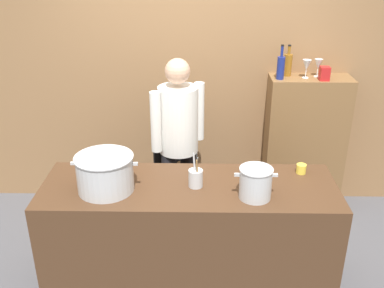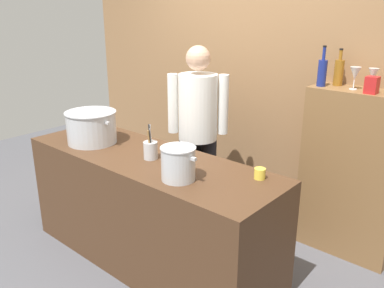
{
  "view_description": "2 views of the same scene",
  "coord_description": "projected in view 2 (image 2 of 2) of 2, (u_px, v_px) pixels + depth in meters",
  "views": [
    {
      "loc": [
        0.07,
        -2.78,
        2.51
      ],
      "look_at": [
        0.01,
        0.34,
        1.08
      ],
      "focal_mm": 41.25,
      "sensor_mm": 36.0,
      "label": 1
    },
    {
      "loc": [
        2.12,
        -1.93,
        1.98
      ],
      "look_at": [
        0.11,
        0.38,
        0.93
      ],
      "focal_mm": 38.02,
      "sensor_mm": 36.0,
      "label": 2
    }
  ],
  "objects": [
    {
      "name": "stockpot_small",
      "position": [
        178.0,
        163.0,
        2.61
      ],
      "size": [
        0.29,
        0.23,
        0.22
      ],
      "color": "#B7BABF",
      "rests_on": "prep_counter"
    },
    {
      "name": "ground_plane",
      "position": [
        151.0,
        259.0,
        3.33
      ],
      "size": [
        8.0,
        8.0,
        0.0
      ],
      "primitive_type": "plane",
      "color": "#4C4C51"
    },
    {
      "name": "utensil_crock",
      "position": [
        151.0,
        150.0,
        2.98
      ],
      "size": [
        0.1,
        0.1,
        0.27
      ],
      "color": "#B7BABF",
      "rests_on": "prep_counter"
    },
    {
      "name": "spice_tin_red",
      "position": [
        372.0,
        85.0,
        2.91
      ],
      "size": [
        0.09,
        0.09,
        0.12
      ],
      "primitive_type": "cube",
      "color": "red",
      "rests_on": "bar_cabinet"
    },
    {
      "name": "wine_bottle_cobalt",
      "position": [
        322.0,
        72.0,
        3.16
      ],
      "size": [
        0.07,
        0.07,
        0.31
      ],
      "color": "navy",
      "rests_on": "bar_cabinet"
    },
    {
      "name": "butter_jar",
      "position": [
        260.0,
        174.0,
        2.65
      ],
      "size": [
        0.07,
        0.07,
        0.07
      ],
      "primitive_type": "cylinder",
      "color": "yellow",
      "rests_on": "prep_counter"
    },
    {
      "name": "brick_back_panel",
      "position": [
        254.0,
        58.0,
        3.84
      ],
      "size": [
        4.4,
        0.1,
        3.0
      ],
      "primitive_type": "cube",
      "color": "olive",
      "rests_on": "ground_plane"
    },
    {
      "name": "chef",
      "position": [
        198.0,
        125.0,
        3.6
      ],
      "size": [
        0.46,
        0.42,
        1.66
      ],
      "rotation": [
        0.0,
        0.0,
        3.77
      ],
      "color": "black",
      "rests_on": "ground_plane"
    },
    {
      "name": "wine_glass_tall",
      "position": [
        373.0,
        75.0,
        3.0
      ],
      "size": [
        0.07,
        0.07,
        0.17
      ],
      "color": "silver",
      "rests_on": "bar_cabinet"
    },
    {
      "name": "wine_bottle_amber",
      "position": [
        339.0,
        72.0,
        3.19
      ],
      "size": [
        0.07,
        0.07,
        0.29
      ],
      "color": "#8C5919",
      "rests_on": "bar_cabinet"
    },
    {
      "name": "wine_glass_wide",
      "position": [
        355.0,
        74.0,
        3.04
      ],
      "size": [
        0.08,
        0.08,
        0.17
      ],
      "color": "silver",
      "rests_on": "bar_cabinet"
    },
    {
      "name": "stockpot_large",
      "position": [
        92.0,
        127.0,
        3.32
      ],
      "size": [
        0.47,
        0.41,
        0.26
      ],
      "color": "#B7BABF",
      "rests_on": "prep_counter"
    },
    {
      "name": "prep_counter",
      "position": [
        150.0,
        210.0,
        3.19
      ],
      "size": [
        2.16,
        0.7,
        0.9
      ],
      "primitive_type": "cube",
      "color": "#472D1C",
      "rests_on": "ground_plane"
    },
    {
      "name": "bar_cabinet",
      "position": [
        351.0,
        174.0,
        3.27
      ],
      "size": [
        0.76,
        0.32,
        1.37
      ],
      "primitive_type": "cube",
      "color": "brown",
      "rests_on": "ground_plane"
    }
  ]
}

